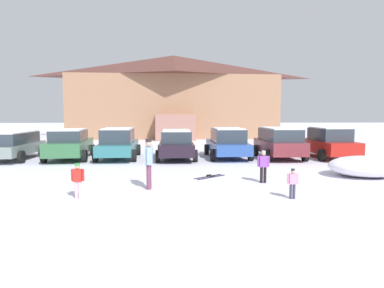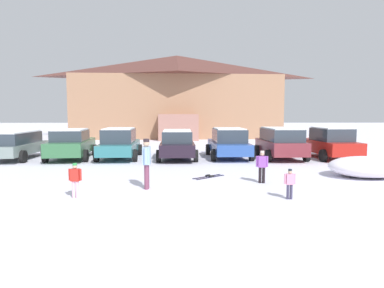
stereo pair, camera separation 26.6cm
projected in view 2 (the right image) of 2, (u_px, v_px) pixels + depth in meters
The scene contains 15 objects.
ground at pixel (137, 226), 7.60m from camera, with size 160.00×160.00×0.00m, color silver.
ski_lodge at pixel (177, 96), 35.72m from camera, with size 21.29×10.57×8.44m.
parked_grey_wagon at pixel (16, 144), 18.47m from camera, with size 2.21×4.49×1.52m.
parked_green_coupe at pixel (71, 144), 18.73m from camera, with size 2.57×4.79×1.64m.
parked_teal_hatchback at pixel (119, 143), 18.86m from camera, with size 2.33×4.64×1.69m.
parked_black_sedan at pixel (177, 144), 18.78m from camera, with size 2.22×4.68×1.59m.
parked_blue_hatchback at pixel (229, 143), 19.10m from camera, with size 2.37×4.57×1.68m.
parked_maroon_van at pixel (281, 142), 18.73m from camera, with size 2.31×4.07×1.71m.
parked_red_sedan at pixel (330, 143), 18.88m from camera, with size 2.40×4.30×1.73m.
skier_adult_in_blue_parka at pixel (147, 161), 11.29m from camera, with size 0.24×0.62×1.67m.
skier_child_in_red_jacket at pixel (75, 178), 10.05m from camera, with size 0.39×0.16×1.05m.
skier_child_in_pink_snowsuit at pixel (290, 182), 9.95m from camera, with size 0.33×0.13×0.89m.
skier_child_in_purple_jacket at pixel (262, 165), 12.24m from camera, with size 0.43×0.19×1.16m.
pair_of_skis at pixel (209, 177), 13.41m from camera, with size 1.30×1.16×0.08m.
plowed_snow_pile at pixel (366, 167), 13.44m from camera, with size 2.89×2.32×0.80m, color white.
Camera 2 is at (1.11, -7.42, 2.52)m, focal length 32.00 mm.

